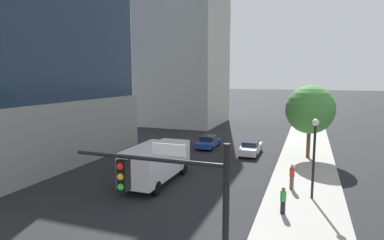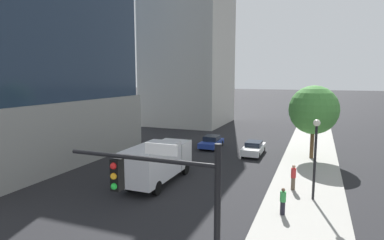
# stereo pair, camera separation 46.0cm
# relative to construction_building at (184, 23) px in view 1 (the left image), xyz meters

# --- Properties ---
(sidewalk) EXTENTS (5.01, 120.00, 0.15)m
(sidewalk) POSITION_rel_construction_building_xyz_m (20.18, -25.06, -16.73)
(sidewalk) COLOR #9E9B93
(sidewalk) RESTS_ON ground
(construction_building) EXTENTS (13.26, 23.98, 39.83)m
(construction_building) POSITION_rel_construction_building_xyz_m (0.00, 0.00, 0.00)
(construction_building) COLOR #B2AFA8
(construction_building) RESTS_ON ground
(traffic_light_pole) EXTENTS (5.27, 0.48, 5.98)m
(traffic_light_pole) POSITION_rel_construction_building_xyz_m (16.47, -42.73, -12.60)
(traffic_light_pole) COLOR black
(traffic_light_pole) RESTS_ON sidewalk
(street_lamp) EXTENTS (0.44, 0.44, 5.21)m
(street_lamp) POSITION_rel_construction_building_xyz_m (20.64, -29.90, -13.19)
(street_lamp) COLOR black
(street_lamp) RESTS_ON sidewalk
(street_tree) EXTENTS (4.65, 4.65, 7.04)m
(street_tree) POSITION_rel_construction_building_xyz_m (20.30, -18.67, -11.95)
(street_tree) COLOR brown
(street_tree) RESTS_ON sidewalk
(car_blue) EXTENTS (1.83, 4.13, 1.37)m
(car_blue) POSITION_rel_construction_building_xyz_m (9.64, -17.28, -16.12)
(car_blue) COLOR #233D9E
(car_blue) RESTS_ON ground
(car_white) EXTENTS (1.80, 4.65, 1.39)m
(car_white) POSITION_rel_construction_building_xyz_m (14.69, -18.74, -16.11)
(car_white) COLOR silver
(car_white) RESTS_ON ground
(box_truck) EXTENTS (2.45, 7.40, 3.03)m
(box_truck) POSITION_rel_construction_building_xyz_m (9.64, -30.30, -15.06)
(box_truck) COLOR silver
(box_truck) RESTS_ON ground
(pedestrian_red_shirt) EXTENTS (0.34, 0.34, 1.79)m
(pedestrian_red_shirt) POSITION_rel_construction_building_xyz_m (19.30, -28.54, -15.73)
(pedestrian_red_shirt) COLOR brown
(pedestrian_red_shirt) RESTS_ON sidewalk
(pedestrian_green_shirt) EXTENTS (0.34, 0.34, 1.58)m
(pedestrian_green_shirt) POSITION_rel_construction_building_xyz_m (19.05, -33.01, -15.85)
(pedestrian_green_shirt) COLOR black
(pedestrian_green_shirt) RESTS_ON sidewalk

